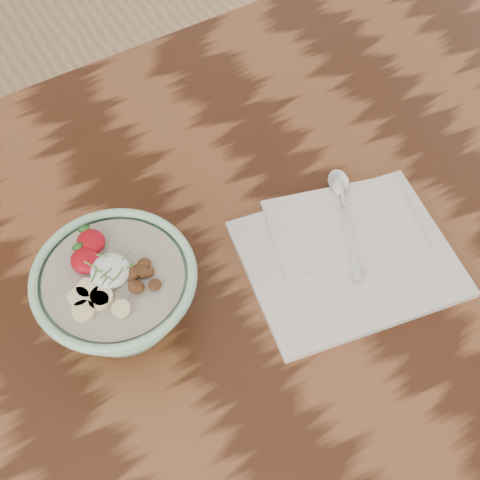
% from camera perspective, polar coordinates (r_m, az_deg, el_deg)
% --- Properties ---
extents(table, '(1.60, 0.90, 0.75)m').
position_cam_1_polar(table, '(0.90, -3.83, -7.77)').
color(table, '#381B0E').
rests_on(table, ground).
extents(breakfast_bowl, '(0.18, 0.18, 0.12)m').
position_cam_1_polar(breakfast_bowl, '(0.76, -10.37, -4.52)').
color(breakfast_bowl, '#A1D9B0').
rests_on(breakfast_bowl, table).
extents(napkin, '(0.29, 0.25, 0.02)m').
position_cam_1_polar(napkin, '(0.85, 9.12, -0.98)').
color(napkin, silver).
rests_on(napkin, table).
extents(spoon, '(0.09, 0.16, 0.01)m').
position_cam_1_polar(spoon, '(0.89, 8.66, 3.68)').
color(spoon, silver).
rests_on(spoon, napkin).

